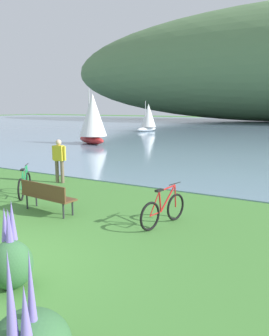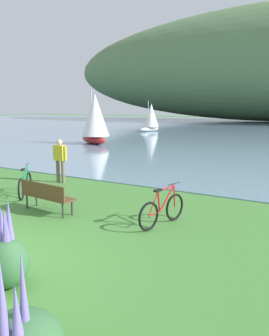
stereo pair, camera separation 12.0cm
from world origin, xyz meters
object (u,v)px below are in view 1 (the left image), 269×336
(bicycle_leaning_near_bench, at_px, (163,210))
(sailboat_toward_hillside, at_px, (93,118))
(park_bench_near_camera, at_px, (46,195))
(person_at_shoreline, at_px, (59,158))
(bicycle_beside_path, at_px, (25,185))
(sailboat_mid_bay, at_px, (148,117))

(bicycle_leaning_near_bench, relative_size, sailboat_toward_hillside, 0.40)
(park_bench_near_camera, height_order, person_at_shoreline, person_at_shoreline)
(bicycle_leaning_near_bench, bearing_deg, person_at_shoreline, 156.76)
(bicycle_beside_path, xyz_separation_m, sailboat_mid_bay, (-10.37, 28.66, 1.33))
(park_bench_near_camera, distance_m, sailboat_mid_bay, 32.10)
(park_bench_near_camera, height_order, sailboat_mid_bay, sailboat_mid_bay)
(park_bench_near_camera, distance_m, bicycle_beside_path, 2.16)
(park_bench_near_camera, distance_m, person_at_shoreline, 3.93)
(person_at_shoreline, height_order, sailboat_toward_hillside, sailboat_toward_hillside)
(bicycle_leaning_near_bench, height_order, sailboat_mid_bay, sailboat_mid_bay)
(bicycle_leaning_near_bench, relative_size, sailboat_mid_bay, 0.49)
(park_bench_near_camera, xyz_separation_m, bicycle_leaning_near_bench, (3.30, 0.71, -0.12))
(bicycle_beside_path, bearing_deg, sailboat_mid_bay, 109.88)
(bicycle_beside_path, distance_m, sailboat_mid_bay, 30.51)
(bicycle_leaning_near_bench, bearing_deg, sailboat_toward_hillside, 132.02)
(bicycle_leaning_near_bench, bearing_deg, bicycle_beside_path, 177.18)
(bicycle_leaning_near_bench, distance_m, sailboat_mid_bay, 32.89)
(park_bench_near_camera, relative_size, person_at_shoreline, 1.07)
(sailboat_mid_bay, bearing_deg, bicycle_beside_path, -70.12)
(bicycle_beside_path, distance_m, person_at_shoreline, 2.28)
(park_bench_near_camera, xyz_separation_m, sailboat_toward_hillside, (-9.51, 14.91, 1.54))
(sailboat_mid_bay, height_order, sailboat_toward_hillside, sailboat_toward_hillside)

